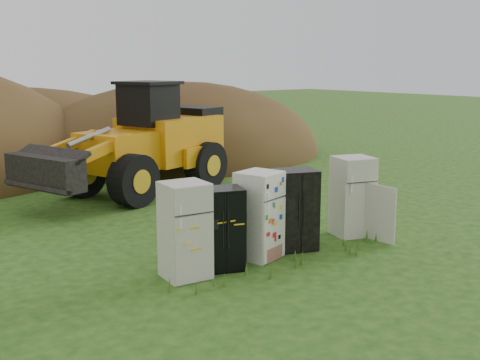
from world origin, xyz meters
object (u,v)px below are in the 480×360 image
object	(u,v)px
fridge_dark_mid	(294,210)
wheel_loader	(129,140)
fridge_leftmost	(185,230)
fridge_sticker	(259,215)
fridge_open_door	(352,196)
fridge_black_side	(221,229)

from	to	relation	value
fridge_dark_mid	wheel_loader	world-z (taller)	wheel_loader
fridge_leftmost	fridge_sticker	world-z (taller)	fridge_leftmost
fridge_leftmost	fridge_open_door	distance (m)	4.73
fridge_black_side	fridge_leftmost	bearing A→B (deg)	-160.88
fridge_dark_mid	fridge_open_door	bearing A→B (deg)	19.41
fridge_black_side	fridge_dark_mid	xyz separation A→B (m)	(2.05, 0.07, 0.07)
fridge_leftmost	fridge_dark_mid	world-z (taller)	fridge_leftmost
fridge_black_side	wheel_loader	bearing A→B (deg)	97.00
fridge_dark_mid	fridge_leftmost	bearing A→B (deg)	-158.70
fridge_sticker	fridge_open_door	world-z (taller)	fridge_open_door
fridge_leftmost	wheel_loader	distance (m)	7.65
fridge_leftmost	fridge_black_side	xyz separation A→B (m)	(0.83, -0.03, -0.11)
fridge_leftmost	fridge_dark_mid	bearing A→B (deg)	7.85
fridge_open_door	wheel_loader	world-z (taller)	wheel_loader
fridge_black_side	fridge_open_door	bearing A→B (deg)	21.46
fridge_leftmost	fridge_dark_mid	size ratio (longest dim) A/B	1.05
fridge_leftmost	fridge_black_side	world-z (taller)	fridge_leftmost
fridge_dark_mid	fridge_black_side	bearing A→B (deg)	-157.63
fridge_leftmost	fridge_sticker	bearing A→B (deg)	8.45
fridge_black_side	fridge_open_door	size ratio (longest dim) A/B	0.87
fridge_black_side	wheel_loader	size ratio (longest dim) A/B	0.23
fridge_dark_mid	wheel_loader	distance (m)	7.16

